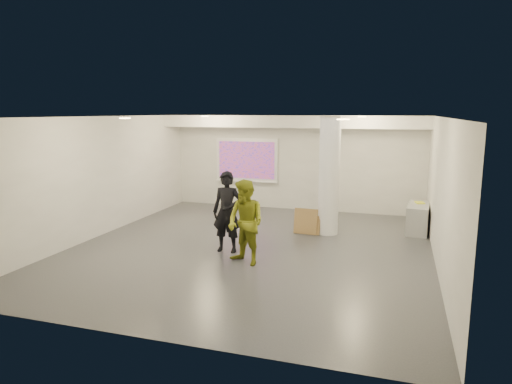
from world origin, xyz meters
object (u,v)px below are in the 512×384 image
(credenza, at_px, (418,218))
(woman, at_px, (227,212))
(projection_screen, at_px, (247,161))
(column, at_px, (329,176))
(man, at_px, (246,223))

(credenza, relative_size, woman, 0.69)
(projection_screen, bearing_deg, column, -40.56)
(woman, xyz_separation_m, man, (0.67, -0.69, -0.03))
(column, distance_m, man, 3.20)
(man, bearing_deg, credenza, 74.05)
(woman, bearing_deg, credenza, 35.72)
(projection_screen, bearing_deg, man, -71.56)
(column, bearing_deg, credenza, 21.60)
(column, relative_size, credenza, 2.39)
(woman, bearing_deg, projection_screen, 102.79)
(credenza, bearing_deg, projection_screen, 166.63)
(column, xyz_separation_m, credenza, (2.22, 0.88, -1.13))
(man, bearing_deg, woman, 161.08)
(credenza, distance_m, woman, 5.19)
(man, bearing_deg, projection_screen, 135.24)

